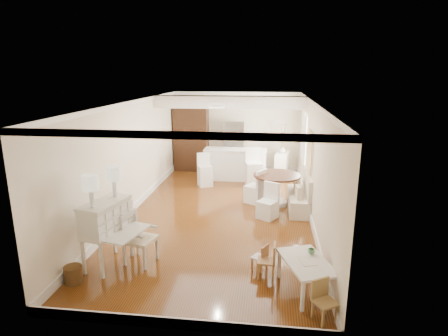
% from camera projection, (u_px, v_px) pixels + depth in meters
% --- Properties ---
extents(room, '(9.00, 9.04, 2.82)m').
position_uv_depth(room, '(223.00, 134.00, 9.36)').
color(room, brown).
rests_on(room, ground).
extents(secretary_bureau, '(1.18, 1.20, 1.25)m').
position_uv_depth(secretary_bureau, '(107.00, 234.00, 6.84)').
color(secretary_bureau, silver).
rests_on(secretary_bureau, ground).
extents(gustavian_armchair, '(0.68, 0.68, 0.97)m').
position_uv_depth(gustavian_armchair, '(140.00, 238.00, 6.96)').
color(gustavian_armchair, beige).
rests_on(gustavian_armchair, ground).
extents(wicker_basket, '(0.38, 0.38, 0.30)m').
position_uv_depth(wicker_basket, '(73.00, 275.00, 6.36)').
color(wicker_basket, '#53361A').
rests_on(wicker_basket, ground).
extents(kids_table, '(0.98, 1.24, 0.54)m').
position_uv_depth(kids_table, '(306.00, 276.00, 6.09)').
color(kids_table, silver).
rests_on(kids_table, ground).
extents(kids_chair_a, '(0.32, 0.32, 0.64)m').
position_uv_depth(kids_chair_a, '(266.00, 260.00, 6.50)').
color(kids_chair_a, '#A77A4C').
rests_on(kids_chair_a, ground).
extents(kids_chair_b, '(0.34, 0.34, 0.51)m').
position_uv_depth(kids_chair_b, '(260.00, 257.00, 6.75)').
color(kids_chair_b, '#AB7C4D').
rests_on(kids_chair_b, ground).
extents(kids_chair_c, '(0.41, 0.41, 0.62)m').
position_uv_depth(kids_chair_c, '(325.00, 302.00, 5.35)').
color(kids_chair_c, '#9F7D48').
rests_on(kids_chair_c, ground).
extents(banquette, '(0.52, 1.60, 0.98)m').
position_uv_depth(banquette, '(299.00, 191.00, 9.67)').
color(banquette, silver).
rests_on(banquette, ground).
extents(dining_table, '(1.56, 1.56, 0.86)m').
position_uv_depth(dining_table, '(276.00, 190.00, 10.00)').
color(dining_table, '#472416').
rests_on(dining_table, ground).
extents(slip_chair_near, '(0.58, 0.58, 0.87)m').
position_uv_depth(slip_chair_near, '(268.00, 201.00, 9.11)').
color(slip_chair_near, white).
rests_on(slip_chair_near, ground).
extents(slip_chair_far, '(0.64, 0.64, 0.96)m').
position_uv_depth(slip_chair_far, '(255.00, 186.00, 10.18)').
color(slip_chair_far, white).
rests_on(slip_chair_far, ground).
extents(breakfast_counter, '(2.05, 0.65, 1.03)m').
position_uv_depth(breakfast_counter, '(235.00, 164.00, 12.39)').
color(breakfast_counter, white).
rests_on(breakfast_counter, ground).
extents(bar_stool_left, '(0.55, 0.55, 1.03)m').
position_uv_depth(bar_stool_left, '(205.00, 170.00, 11.69)').
color(bar_stool_left, silver).
rests_on(bar_stool_left, ground).
extents(bar_stool_right, '(0.58, 0.58, 1.20)m').
position_uv_depth(bar_stool_right, '(254.00, 167.00, 11.63)').
color(bar_stool_right, white).
rests_on(bar_stool_right, ground).
extents(pantry_cabinet, '(1.20, 0.60, 2.30)m').
position_uv_depth(pantry_cabinet, '(191.00, 139.00, 13.47)').
color(pantry_cabinet, '#381E11').
rests_on(pantry_cabinet, ground).
extents(fridge, '(0.75, 0.65, 1.80)m').
position_uv_depth(fridge, '(244.00, 147.00, 13.28)').
color(fridge, silver).
rests_on(fridge, ground).
extents(sideboard, '(0.54, 0.93, 0.83)m').
position_uv_depth(sideboard, '(282.00, 165.00, 12.72)').
color(sideboard, silver).
rests_on(sideboard, ground).
extents(pencil_cup, '(0.11, 0.11, 0.09)m').
position_uv_depth(pencil_cup, '(311.00, 251.00, 6.25)').
color(pencil_cup, '#55925E').
rests_on(pencil_cup, kids_table).
extents(branch_vase, '(0.28, 0.28, 0.22)m').
position_uv_depth(branch_vase, '(283.00, 150.00, 12.61)').
color(branch_vase, white).
rests_on(branch_vase, sideboard).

